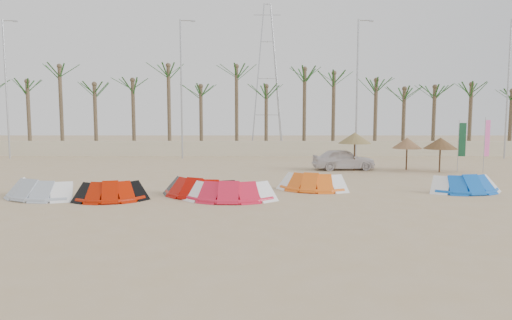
{
  "coord_description": "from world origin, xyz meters",
  "views": [
    {
      "loc": [
        0.08,
        -16.68,
        3.6
      ],
      "look_at": [
        0.0,
        6.0,
        1.3
      ],
      "focal_mm": 32.0,
      "sensor_mm": 36.0,
      "label": 1
    }
  ],
  "objects_px": {
    "parasol_left": "(355,138)",
    "kite_grey": "(41,187)",
    "parasol_mid": "(440,143)",
    "kite_orange": "(311,181)",
    "kite_red_left": "(113,190)",
    "car": "(343,159)",
    "kite_red_right": "(230,189)",
    "parasol_right": "(407,143)",
    "kite_blue": "(463,183)",
    "kite_red_mid": "(200,186)"
  },
  "relations": [
    {
      "from": "kite_red_mid",
      "to": "kite_blue",
      "type": "bearing_deg",
      "value": 5.02
    },
    {
      "from": "parasol_mid",
      "to": "parasol_right",
      "type": "distance_m",
      "value": 2.07
    },
    {
      "from": "kite_red_right",
      "to": "kite_red_left",
      "type": "bearing_deg",
      "value": -177.78
    },
    {
      "from": "kite_red_left",
      "to": "kite_orange",
      "type": "relative_size",
      "value": 0.89
    },
    {
      "from": "kite_orange",
      "to": "parasol_left",
      "type": "xyz_separation_m",
      "value": [
        3.58,
        7.23,
        1.67
      ]
    },
    {
      "from": "parasol_mid",
      "to": "parasol_right",
      "type": "xyz_separation_m",
      "value": [
        -1.63,
        1.28,
        -0.07
      ]
    },
    {
      "from": "kite_orange",
      "to": "parasol_mid",
      "type": "relative_size",
      "value": 1.66
    },
    {
      "from": "kite_red_mid",
      "to": "parasol_right",
      "type": "bearing_deg",
      "value": 37.55
    },
    {
      "from": "kite_red_right",
      "to": "parasol_mid",
      "type": "bearing_deg",
      "value": 35.8
    },
    {
      "from": "kite_red_right",
      "to": "kite_orange",
      "type": "height_order",
      "value": "same"
    },
    {
      "from": "kite_red_left",
      "to": "parasol_left",
      "type": "relative_size",
      "value": 1.3
    },
    {
      "from": "kite_grey",
      "to": "parasol_mid",
      "type": "bearing_deg",
      "value": 22.32
    },
    {
      "from": "kite_red_mid",
      "to": "kite_red_left",
      "type": "bearing_deg",
      "value": -163.24
    },
    {
      "from": "car",
      "to": "kite_red_mid",
      "type": "bearing_deg",
      "value": 134.14
    },
    {
      "from": "parasol_left",
      "to": "kite_grey",
      "type": "bearing_deg",
      "value": -149.29
    },
    {
      "from": "kite_orange",
      "to": "car",
      "type": "relative_size",
      "value": 0.9
    },
    {
      "from": "kite_grey",
      "to": "kite_red_mid",
      "type": "bearing_deg",
      "value": 3.32
    },
    {
      "from": "kite_red_left",
      "to": "car",
      "type": "relative_size",
      "value": 0.8
    },
    {
      "from": "car",
      "to": "parasol_mid",
      "type": "bearing_deg",
      "value": -108.37
    },
    {
      "from": "parasol_mid",
      "to": "kite_red_left",
      "type": "bearing_deg",
      "value": -152.19
    },
    {
      "from": "kite_orange",
      "to": "car",
      "type": "bearing_deg",
      "value": 68.97
    },
    {
      "from": "kite_red_mid",
      "to": "kite_orange",
      "type": "height_order",
      "value": "same"
    },
    {
      "from": "car",
      "to": "kite_red_right",
      "type": "bearing_deg",
      "value": 141.78
    },
    {
      "from": "parasol_left",
      "to": "car",
      "type": "xyz_separation_m",
      "value": [
        -0.58,
        0.59,
        -1.41
      ]
    },
    {
      "from": "kite_grey",
      "to": "kite_red_right",
      "type": "height_order",
      "value": "same"
    },
    {
      "from": "parasol_left",
      "to": "kite_red_right",
      "type": "bearing_deg",
      "value": -126.94
    },
    {
      "from": "kite_red_mid",
      "to": "kite_red_right",
      "type": "height_order",
      "value": "same"
    },
    {
      "from": "parasol_left",
      "to": "kite_red_mid",
      "type": "bearing_deg",
      "value": -134.58
    },
    {
      "from": "kite_grey",
      "to": "kite_orange",
      "type": "relative_size",
      "value": 1.15
    },
    {
      "from": "kite_red_right",
      "to": "parasol_left",
      "type": "distance_m",
      "value": 12.24
    },
    {
      "from": "kite_red_left",
      "to": "car",
      "type": "distance_m",
      "value": 15.65
    },
    {
      "from": "car",
      "to": "kite_red_left",
      "type": "bearing_deg",
      "value": 126.93
    },
    {
      "from": "kite_red_mid",
      "to": "car",
      "type": "relative_size",
      "value": 1.02
    },
    {
      "from": "kite_orange",
      "to": "parasol_right",
      "type": "xyz_separation_m",
      "value": [
        7.06,
        7.76,
        1.31
      ]
    },
    {
      "from": "kite_grey",
      "to": "parasol_right",
      "type": "xyz_separation_m",
      "value": [
        19.01,
        9.76,
        1.31
      ]
    },
    {
      "from": "kite_red_left",
      "to": "parasol_mid",
      "type": "height_order",
      "value": "parasol_mid"
    },
    {
      "from": "kite_red_left",
      "to": "parasol_mid",
      "type": "bearing_deg",
      "value": 27.81
    },
    {
      "from": "parasol_mid",
      "to": "car",
      "type": "distance_m",
      "value": 5.95
    },
    {
      "from": "kite_grey",
      "to": "parasol_right",
      "type": "height_order",
      "value": "parasol_right"
    },
    {
      "from": "kite_orange",
      "to": "parasol_left",
      "type": "bearing_deg",
      "value": 63.63
    },
    {
      "from": "kite_red_right",
      "to": "parasol_right",
      "type": "xyz_separation_m",
      "value": [
        10.77,
        10.23,
        1.31
      ]
    },
    {
      "from": "kite_orange",
      "to": "parasol_mid",
      "type": "height_order",
      "value": "parasol_mid"
    },
    {
      "from": "kite_red_mid",
      "to": "parasol_right",
      "type": "xyz_separation_m",
      "value": [
        12.18,
        9.36,
        1.31
      ]
    },
    {
      "from": "kite_red_left",
      "to": "car",
      "type": "height_order",
      "value": "car"
    },
    {
      "from": "parasol_right",
      "to": "kite_blue",
      "type": "bearing_deg",
      "value": -90.34
    },
    {
      "from": "kite_red_left",
      "to": "parasol_right",
      "type": "height_order",
      "value": "parasol_right"
    },
    {
      "from": "kite_red_right",
      "to": "parasol_right",
      "type": "relative_size",
      "value": 1.79
    },
    {
      "from": "parasol_left",
      "to": "car",
      "type": "bearing_deg",
      "value": 134.19
    },
    {
      "from": "parasol_mid",
      "to": "car",
      "type": "height_order",
      "value": "parasol_mid"
    },
    {
      "from": "kite_red_mid",
      "to": "parasol_left",
      "type": "relative_size",
      "value": 1.66
    }
  ]
}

